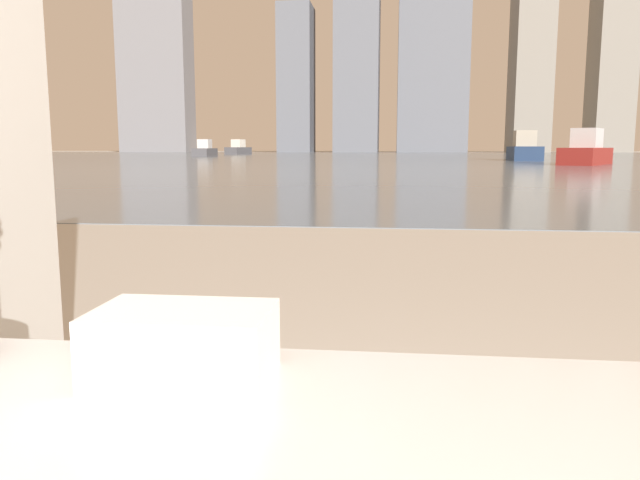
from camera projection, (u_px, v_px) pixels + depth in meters
name	position (u px, v px, depth m)	size (l,w,h in m)	color
towel_stack	(183.00, 345.00, 1.03)	(0.29, 0.19, 0.12)	white
harbor_water	(391.00, 157.00, 61.23)	(180.00, 110.00, 0.01)	slate
harbor_boat_0	(205.00, 150.00, 64.89)	(1.77, 4.69, 1.74)	#4C4C51
harbor_boat_1	(238.00, 149.00, 84.57)	(2.62, 5.49, 1.98)	#4C4C51
harbor_boat_2	(524.00, 150.00, 44.04)	(2.34, 5.70, 2.09)	navy
harbor_boat_3	(586.00, 152.00, 33.22)	(3.99, 5.32, 1.91)	maroon
skyline_tower_0	(156.00, 71.00, 119.11)	(13.19, 6.57, 30.76)	slate
skyline_tower_1	(296.00, 80.00, 116.32)	(6.17, 8.52, 26.70)	slate
skyline_tower_3	(433.00, 49.00, 112.71)	(12.59, 7.41, 36.93)	slate
skyline_tower_4	(532.00, 43.00, 110.64)	(6.51, 8.86, 38.54)	gray
skyline_tower_5	(615.00, 12.00, 108.32)	(6.55, 8.12, 48.53)	gray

